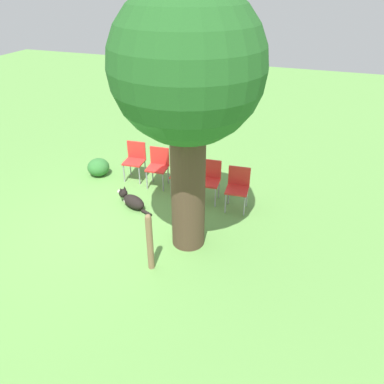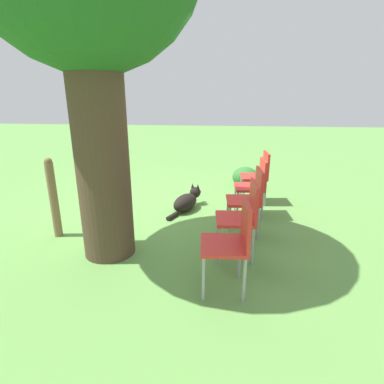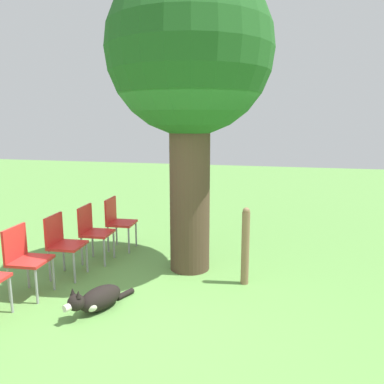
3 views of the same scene
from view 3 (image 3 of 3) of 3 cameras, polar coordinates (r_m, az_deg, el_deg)
The scene contains 8 objects.
ground_plane at distance 4.57m, azimuth -5.61°, elevation -17.34°, with size 30.00×30.00×0.00m, color #609947.
oak_tree at distance 5.33m, azimuth -0.37°, elevation 19.44°, with size 2.26×2.26×4.21m.
dog at distance 4.59m, azimuth -14.33°, elevation -15.54°, with size 0.49×0.94×0.36m.
fence_post at distance 5.04m, azimuth 8.13°, elevation -8.11°, with size 0.11×0.11×1.05m.
red_chair_1 at distance 5.11m, azimuth -24.20°, elevation -8.82°, with size 0.45×0.47×0.88m.
red_chair_2 at distance 5.53m, azimuth -19.18°, elevation -7.03°, with size 0.45×0.47×0.88m.
red_chair_3 at distance 5.99m, azimuth -14.92°, elevation -5.46°, with size 0.45×0.47×0.88m.
red_chair_4 at distance 6.47m, azimuth -11.30°, elevation -4.10°, with size 0.45×0.47×0.88m.
Camera 3 is at (1.38, -3.80, 2.13)m, focal length 35.00 mm.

